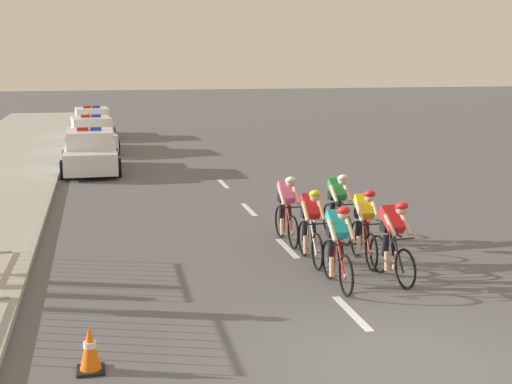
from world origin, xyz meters
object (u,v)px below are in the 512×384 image
(police_car_second, at_px, (91,136))
(cyclist_fifth, at_px, (287,208))
(cyclist_lead, at_px, (338,244))
(cyclist_third, at_px, (311,224))
(cyclist_second, at_px, (393,239))
(cyclist_fourth, at_px, (364,225))
(police_car_third, at_px, (92,124))
(traffic_cone_near, at_px, (90,349))
(cyclist_sixth, at_px, (338,205))
(police_car_nearest, at_px, (90,153))

(police_car_second, bearing_deg, cyclist_fifth, -75.67)
(cyclist_lead, relative_size, cyclist_third, 1.00)
(cyclist_second, bearing_deg, cyclist_fifth, 111.66)
(cyclist_fourth, xyz_separation_m, police_car_third, (-5.35, 24.12, -0.11))
(cyclist_lead, distance_m, cyclist_second, 1.10)
(cyclist_lead, height_order, cyclist_second, same)
(cyclist_third, relative_size, traffic_cone_near, 2.69)
(cyclist_sixth, bearing_deg, cyclist_second, -89.58)
(cyclist_fourth, height_order, police_car_third, police_car_third)
(police_car_second, height_order, traffic_cone_near, police_car_second)
(cyclist_second, relative_size, police_car_second, 0.38)
(cyclist_fifth, bearing_deg, police_car_third, 100.82)
(cyclist_second, height_order, cyclist_sixth, same)
(police_car_nearest, xyz_separation_m, police_car_third, (0.00, 11.30, 0.00))
(cyclist_third, height_order, police_car_third, police_car_third)
(cyclist_fifth, bearing_deg, cyclist_lead, -88.26)
(cyclist_sixth, xyz_separation_m, police_car_third, (-5.43, 22.28, -0.11))
(cyclist_lead, relative_size, cyclist_fourth, 1.00)
(cyclist_third, distance_m, police_car_nearest, 13.30)
(cyclist_second, height_order, police_car_second, police_car_second)
(cyclist_sixth, height_order, police_car_nearest, police_car_nearest)
(cyclist_lead, relative_size, police_car_second, 0.38)
(traffic_cone_near, bearing_deg, cyclist_fifth, 54.08)
(police_car_third, height_order, traffic_cone_near, police_car_third)
(cyclist_lead, distance_m, police_car_third, 25.80)
(police_car_third, xyz_separation_m, traffic_cone_near, (0.11, -28.02, -0.37))
(cyclist_lead, xyz_separation_m, police_car_second, (-4.36, 19.81, -0.11))
(cyclist_second, xyz_separation_m, cyclist_third, (-1.12, 1.42, 0.00))
(cyclist_fourth, bearing_deg, cyclist_second, -85.18)
(cyclist_lead, bearing_deg, police_car_nearest, 107.14)
(cyclist_second, bearing_deg, police_car_third, 102.16)
(cyclist_sixth, distance_m, traffic_cone_near, 7.84)
(traffic_cone_near, bearing_deg, police_car_nearest, 90.39)
(police_car_second, distance_m, traffic_cone_near, 22.41)
(cyclist_fifth, height_order, police_car_nearest, police_car_nearest)
(cyclist_fourth, xyz_separation_m, traffic_cone_near, (-5.24, -3.91, -0.48))
(cyclist_lead, relative_size, police_car_third, 0.38)
(cyclist_fourth, distance_m, police_car_third, 24.70)
(police_car_nearest, relative_size, police_car_third, 0.98)
(cyclist_third, distance_m, cyclist_fifth, 1.58)
(traffic_cone_near, bearing_deg, cyclist_second, 27.12)
(cyclist_sixth, bearing_deg, police_car_second, 108.04)
(cyclist_lead, height_order, cyclist_fourth, same)
(cyclist_second, distance_m, cyclist_sixth, 3.01)
(cyclist_fifth, height_order, police_car_second, police_car_second)
(police_car_third, relative_size, traffic_cone_near, 7.06)
(cyclist_sixth, bearing_deg, traffic_cone_near, -132.78)
(cyclist_fifth, bearing_deg, cyclist_third, -87.59)
(traffic_cone_near, bearing_deg, cyclist_lead, 31.43)
(police_car_second, xyz_separation_m, traffic_cone_near, (0.11, -22.41, -0.37))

